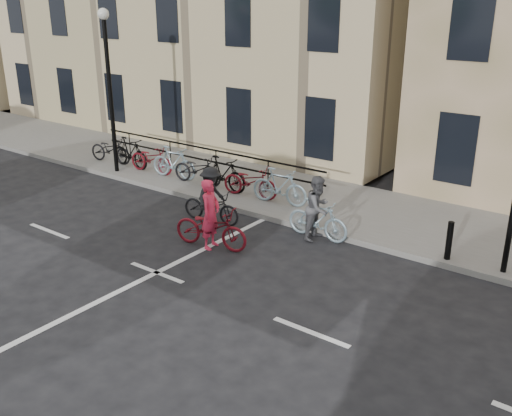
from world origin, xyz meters
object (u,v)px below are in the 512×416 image
Objects in this scene: lamp_post at (108,71)px; cyclist_grey at (318,214)px; cyclist_pink at (211,224)px; cyclist_dark at (211,201)px.

lamp_post is 8.83m from cyclist_grey.
cyclist_grey is at bearing -52.81° from cyclist_pink.
cyclist_pink is 1.67m from cyclist_dark.
lamp_post is 2.61× the size of cyclist_pink.
cyclist_grey is 0.94× the size of cyclist_dark.
cyclist_pink is 1.19× the size of cyclist_grey.
lamp_post is at bearing 69.29° from cyclist_dark.
cyclist_grey is (1.78, 2.02, 0.07)m from cyclist_pink.
cyclist_dark is (5.47, -1.35, -2.88)m from lamp_post.
cyclist_dark is (-1.09, 1.27, 0.01)m from cyclist_pink.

